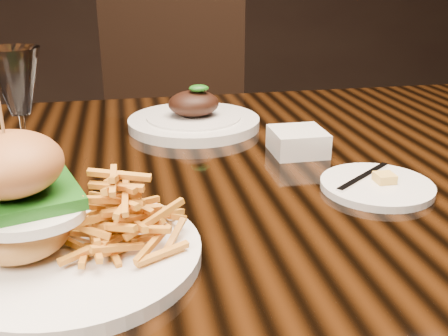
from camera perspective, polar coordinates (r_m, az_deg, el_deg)
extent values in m
cube|color=black|center=(0.78, 0.28, -1.20)|extent=(1.60, 0.90, 0.04)
cylinder|color=white|center=(0.55, -16.05, -9.10)|extent=(0.26, 0.26, 0.01)
ellipsoid|color=#AF7538|center=(0.55, -21.31, -6.73)|extent=(0.09, 0.09, 0.04)
ellipsoid|color=silver|center=(0.52, -20.69, -4.86)|extent=(0.11, 0.09, 0.01)
ellipsoid|color=orange|center=(0.51, -18.61, -4.56)|extent=(0.02, 0.02, 0.01)
cube|color=#236D1B|center=(0.53, -21.85, -3.18)|extent=(0.13, 0.13, 0.01)
ellipsoid|color=#99552A|center=(0.52, -22.38, 0.42)|extent=(0.10, 0.10, 0.06)
cylinder|color=olive|center=(0.51, -22.85, 3.55)|extent=(0.00, 0.00, 0.08)
cylinder|color=white|center=(0.72, 16.29, -1.89)|extent=(0.15, 0.15, 0.01)
cube|color=#F4C24F|center=(0.72, 17.08, -1.03)|extent=(0.02, 0.02, 0.01)
cube|color=silver|center=(0.73, 14.97, -0.89)|extent=(0.11, 0.08, 0.00)
cube|color=white|center=(0.83, 8.03, 2.86)|extent=(0.11, 0.11, 0.04)
cylinder|color=white|center=(0.76, -20.25, -1.53)|extent=(0.06, 0.06, 0.00)
cylinder|color=white|center=(0.74, -20.74, 1.99)|extent=(0.01, 0.01, 0.09)
cone|color=white|center=(0.72, -21.67, 8.74)|extent=(0.07, 0.07, 0.08)
cylinder|color=white|center=(0.96, -3.28, 4.94)|extent=(0.24, 0.24, 0.02)
cylinder|color=white|center=(0.96, -3.29, 5.06)|extent=(0.17, 0.17, 0.02)
ellipsoid|color=black|center=(0.95, -3.33, 7.02)|extent=(0.09, 0.08, 0.05)
ellipsoid|color=#236D1B|center=(0.94, -2.77, 8.67)|extent=(0.04, 0.03, 0.01)
cube|color=black|center=(1.62, -5.56, 0.32)|extent=(0.53, 0.53, 0.06)
cube|color=black|center=(1.75, -5.46, 10.46)|extent=(0.46, 0.12, 0.50)
cylinder|color=black|center=(1.57, -12.69, -9.95)|extent=(0.04, 0.04, 0.45)
cylinder|color=black|center=(1.55, 1.47, -9.94)|extent=(0.04, 0.04, 0.45)
cylinder|color=black|center=(1.90, -10.72, -4.01)|extent=(0.04, 0.04, 0.45)
cylinder|color=black|center=(1.88, 0.81, -3.92)|extent=(0.04, 0.04, 0.45)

